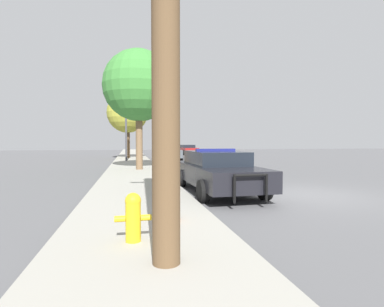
% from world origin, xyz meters
% --- Properties ---
extents(ground_plane, '(110.00, 110.00, 0.00)m').
position_xyz_m(ground_plane, '(0.00, 0.00, 0.00)').
color(ground_plane, '#565659').
extents(sidewalk_left, '(3.00, 110.00, 0.13)m').
position_xyz_m(sidewalk_left, '(-5.10, 0.00, 0.07)').
color(sidewalk_left, '#99968C').
rests_on(sidewalk_left, ground_plane).
extents(police_car, '(2.18, 5.14, 1.45)m').
position_xyz_m(police_car, '(-2.49, 1.03, 0.73)').
color(police_car, black).
rests_on(police_car, ground_plane).
extents(fire_hydrant, '(0.57, 0.25, 0.76)m').
position_xyz_m(fire_hydrant, '(-5.29, -3.81, 0.53)').
color(fire_hydrant, gold).
rests_on(fire_hydrant, sidewalk_left).
extents(traffic_light, '(3.25, 0.35, 5.44)m').
position_xyz_m(traffic_light, '(-4.38, 16.44, 3.92)').
color(traffic_light, '#424247').
rests_on(traffic_light, sidewalk_left).
extents(car_background_oncoming, '(2.24, 4.61, 1.29)m').
position_xyz_m(car_background_oncoming, '(2.10, 29.80, 0.70)').
color(car_background_oncoming, maroon).
rests_on(car_background_oncoming, ground_plane).
extents(car_background_midblock, '(2.26, 4.60, 1.40)m').
position_xyz_m(car_background_midblock, '(-1.82, 17.87, 0.74)').
color(car_background_midblock, '#474C51').
rests_on(car_background_midblock, ground_plane).
extents(tree_sidewalk_near, '(3.98, 3.98, 6.68)m').
position_xyz_m(tree_sidewalk_near, '(-4.80, 8.52, 4.79)').
color(tree_sidewalk_near, brown).
rests_on(tree_sidewalk_near, sidewalk_left).
extents(tree_sidewalk_mid, '(3.91, 3.91, 6.32)m').
position_xyz_m(tree_sidewalk_mid, '(-5.50, 21.12, 4.47)').
color(tree_sidewalk_mid, '#4C3823').
rests_on(tree_sidewalk_mid, sidewalk_left).
extents(traffic_cone, '(0.35, 0.35, 0.61)m').
position_xyz_m(traffic_cone, '(-4.52, -2.63, 0.44)').
color(traffic_cone, orange).
rests_on(traffic_cone, sidewalk_left).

